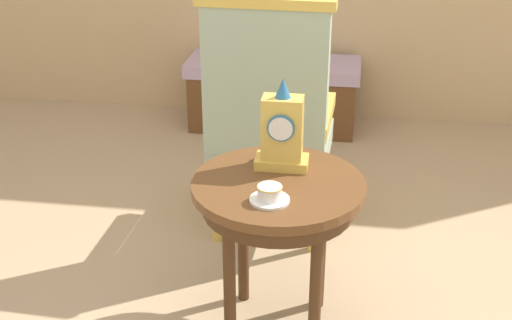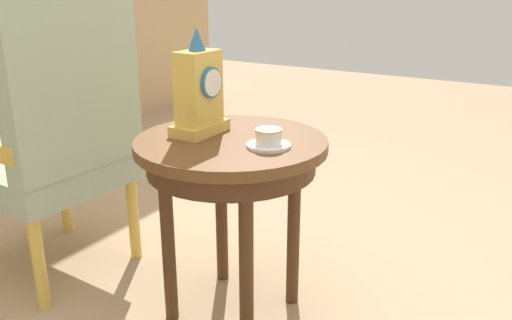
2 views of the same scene
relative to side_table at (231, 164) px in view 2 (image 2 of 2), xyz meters
The scene contains 5 objects.
ground_plane 0.55m from the side_table, 165.46° to the left, with size 10.00×10.00×0.00m, color tan.
side_table is the anchor object (origin of this frame).
teacup_left 0.18m from the side_table, 95.14° to the right, with size 0.13×0.13×0.06m.
mantel_clock 0.25m from the side_table, 91.04° to the left, with size 0.19×0.11×0.34m.
armchair 0.69m from the side_table, 99.81° to the left, with size 0.57×0.55×1.14m.
Camera 2 is at (-1.24, -0.94, 1.10)m, focal length 37.65 mm.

